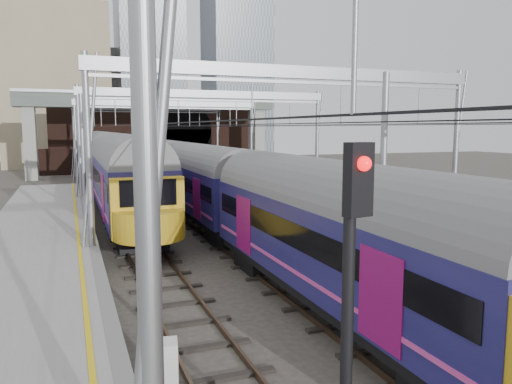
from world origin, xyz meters
name	(u,v)px	position (x,y,z in m)	size (l,w,h in m)	color
ground	(421,324)	(0.00, 0.00, 0.00)	(160.00, 160.00, 0.00)	#38332D
platform_left	(20,323)	(-10.18, 2.50, 0.55)	(4.32, 55.00, 1.12)	gray
tracks	(243,225)	(0.00, 15.00, 0.02)	(14.40, 80.00, 0.22)	#4C3828
overhead_line	(210,110)	(0.00, 21.49, 6.57)	(16.80, 80.00, 8.00)	gray
retaining_wall	(156,136)	(1.40, 51.93, 4.33)	(28.00, 2.75, 9.00)	#311C15
overbridge	(151,111)	(0.00, 46.00, 7.27)	(28.00, 3.00, 9.25)	gray
city_skyline	(143,52)	(2.73, 70.48, 17.09)	(37.50, 27.50, 60.00)	tan
train_main	(175,172)	(-2.00, 23.56, 2.35)	(2.57, 59.49, 4.50)	black
train_second	(112,167)	(-6.00, 26.18, 2.59)	(2.98, 34.47, 5.07)	black
signal_near_left	(351,290)	(-5.46, -5.16, 3.24)	(0.39, 0.48, 5.18)	black
relay_cabinet	(162,371)	(-7.32, -1.34, 0.61)	(0.61, 0.50, 1.21)	silver
equip_cover_a	(381,258)	(2.99, 6.19, 0.06)	(0.95, 0.67, 0.11)	blue
equip_cover_b	(328,238)	(2.76, 10.28, 0.04)	(0.76, 0.54, 0.09)	blue
equip_cover_c	(387,242)	(4.93, 8.58, 0.04)	(0.73, 0.51, 0.09)	blue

